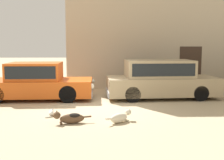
% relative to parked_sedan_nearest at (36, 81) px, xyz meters
% --- Properties ---
extents(ground_plane, '(80.00, 80.00, 0.00)m').
position_rel_parked_sedan_nearest_xyz_m(ground_plane, '(2.39, -1.32, -0.72)').
color(ground_plane, tan).
extents(parked_sedan_nearest, '(4.61, 1.93, 1.47)m').
position_rel_parked_sedan_nearest_xyz_m(parked_sedan_nearest, '(0.00, 0.00, 0.00)').
color(parked_sedan_nearest, '#D15619').
rests_on(parked_sedan_nearest, ground_plane).
extents(parked_sedan_second, '(4.67, 1.99, 1.56)m').
position_rel_parked_sedan_nearest_xyz_m(parked_sedan_second, '(5.04, 0.06, 0.09)').
color(parked_sedan_second, tan).
rests_on(parked_sedan_second, ground_plane).
extents(apartment_block, '(17.63, 6.74, 8.21)m').
position_rel_parked_sedan_nearest_xyz_m(apartment_block, '(9.69, 5.92, 3.38)').
color(apartment_block, tan).
rests_on(apartment_block, ground_plane).
extents(stray_dog_spotted, '(1.10, 0.35, 0.39)m').
position_rel_parked_sedan_nearest_xyz_m(stray_dog_spotted, '(1.77, -3.59, -0.56)').
color(stray_dog_spotted, brown).
rests_on(stray_dog_spotted, ground_plane).
extents(stray_dog_tan, '(0.80, 0.65, 0.37)m').
position_rel_parked_sedan_nearest_xyz_m(stray_dog_tan, '(3.18, -3.52, -0.57)').
color(stray_dog_tan, beige).
rests_on(stray_dog_tan, ground_plane).
extents(stray_cat, '(0.22, 0.64, 0.16)m').
position_rel_parked_sedan_nearest_xyz_m(stray_cat, '(1.08, -2.64, -0.64)').
color(stray_cat, beige).
rests_on(stray_cat, ground_plane).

